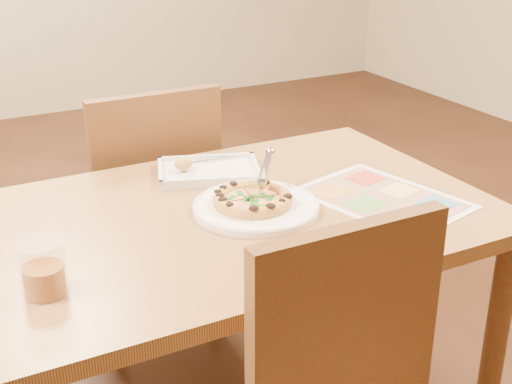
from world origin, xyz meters
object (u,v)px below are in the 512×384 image
plate (256,207)px  pizza_cutter (265,171)px  chair_far (150,186)px  glass_tumbler (43,272)px  dining_table (230,242)px  menu (383,198)px  appetizer_tray (207,172)px  pizza (253,200)px

plate → pizza_cutter: size_ratio=2.67×
chair_far → glass_tumbler: size_ratio=4.10×
glass_tumbler → dining_table: bearing=19.9°
plate → menu: size_ratio=0.77×
dining_table → glass_tumbler: (-0.49, -0.18, 0.14)m
glass_tumbler → appetizer_tray: bearing=38.3°
dining_table → glass_tumbler: 0.54m
dining_table → appetizer_tray: 0.27m
menu → glass_tumbler: bearing=-175.8°
pizza → glass_tumbler: glass_tumbler is taller
pizza_cutter → menu: size_ratio=0.29×
dining_table → chair_far: bearing=90.0°
chair_far → menu: chair_far is taller
appetizer_tray → menu: (0.33, -0.36, -0.01)m
pizza → plate: bearing=-52.4°
pizza → glass_tumbler: bearing=-163.4°
appetizer_tray → glass_tumbler: size_ratio=2.85×
appetizer_tray → dining_table: bearing=-101.3°
dining_table → plate: 0.11m
pizza_cutter → glass_tumbler: size_ratio=1.03×
glass_tumbler → chair_far: bearing=57.8°
chair_far → glass_tumbler: chair_far is taller
plate → pizza_cutter: 0.10m
menu → pizza: bearing=163.3°
pizza_cutter → pizza: bearing=162.2°
chair_far → pizza: bearing=95.1°
pizza → pizza_cutter: (0.05, 0.03, 0.05)m
plate → pizza: bearing=127.6°
pizza → glass_tumbler: (-0.55, -0.16, 0.02)m
menu → dining_table: bearing=163.4°
menu → plate: bearing=164.2°
glass_tumbler → pizza_cutter: bearing=18.0°
chair_far → pizza_cutter: chair_far is taller
dining_table → chair_far: size_ratio=2.77×
pizza_cutter → chair_far: bearing=50.8°
pizza_cutter → menu: (0.28, -0.13, -0.08)m
pizza → glass_tumbler: size_ratio=1.74×
pizza → appetizer_tray: bearing=91.2°
pizza → appetizer_tray: (-0.01, 0.26, -0.02)m
dining_table → menu: bearing=-16.6°
plate → appetizer_tray: (-0.01, 0.27, 0.00)m
chair_far → menu: size_ratio=1.16×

